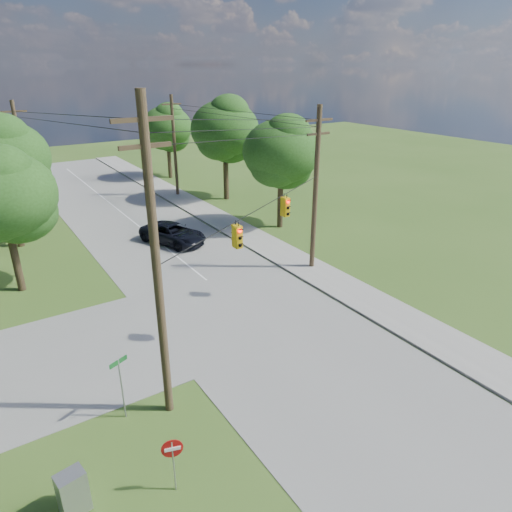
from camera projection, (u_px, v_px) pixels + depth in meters
ground at (270, 374)px, 20.14m from camera, size 140.00×140.00×0.00m
main_road at (249, 314)px, 25.01m from camera, size 10.00×100.00×0.03m
sidewalk_east at (340, 284)px, 28.35m from camera, size 2.60×100.00×0.12m
pole_sw at (156, 266)px, 15.73m from camera, size 2.00×0.32×12.00m
pole_ne at (316, 188)px, 28.68m from camera, size 2.00×0.32×10.50m
pole_north_e at (174, 146)px, 45.83m from camera, size 2.00×0.32×10.00m
pole_north_w at (23, 160)px, 38.86m from camera, size 2.00×0.32×10.00m
power_lines at (180, 130)px, 26.28m from camera, size 13.93×29.62×4.93m
traffic_signals at (263, 220)px, 22.72m from camera, size 4.91×3.27×1.05m
tree_w_near at (1, 195)px, 25.44m from camera, size 6.00×6.00×8.40m
tree_w_mid at (3, 158)px, 31.88m from camera, size 6.40×6.40×9.22m
tree_e_near at (281, 152)px, 36.11m from camera, size 6.20×6.20×8.81m
tree_e_mid at (225, 129)px, 43.85m from camera, size 6.60×6.60×9.64m
tree_e_far at (167, 127)px, 53.01m from camera, size 5.80×5.80×8.32m
car_main_north at (173, 233)px, 34.66m from camera, size 4.38×5.97×1.51m
control_cabinet at (73, 493)px, 13.71m from camera, size 0.91×0.73×1.49m
do_not_enter_sign at (173, 453)px, 14.11m from camera, size 0.67×0.24×2.07m
street_name_sign at (121, 381)px, 17.08m from camera, size 0.75×0.34×2.66m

